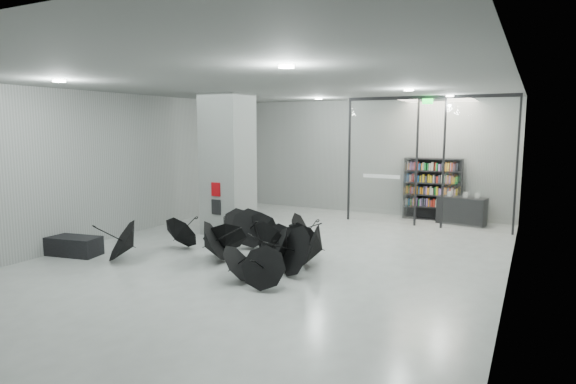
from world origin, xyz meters
The scene contains 10 objects.
room centered at (0.00, 0.00, 2.84)m, with size 14.00×14.02×4.01m.
column centered at (-2.50, 2.00, 2.00)m, with size 1.20×1.20×4.00m, color slate.
fire_cabinet centered at (-2.50, 1.38, 1.35)m, with size 0.28×0.04×0.38m, color #A50A07.
info_panel centered at (-2.50, 1.38, 0.85)m, with size 0.30×0.03×0.42m, color black.
exit_sign centered at (2.40, 5.30, 3.82)m, with size 0.30×0.06×0.15m, color #0CE533.
glass_partition centered at (2.39, 5.50, 2.18)m, with size 5.06×0.08×4.00m.
bench centered at (-4.50, -1.79, 0.23)m, with size 1.40×0.60×0.45m, color black.
bookshelf centered at (2.37, 6.75, 1.02)m, with size 1.86×0.37×2.05m, color black, non-canonical shape.
shop_counter centered at (3.37, 6.39, 0.44)m, with size 1.46×0.58×0.87m, color black.
umbrella_cluster centered at (-0.44, -0.20, 0.31)m, with size 5.60×4.33×1.30m.
Camera 1 is at (5.35, -9.42, 3.10)m, focal length 29.91 mm.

